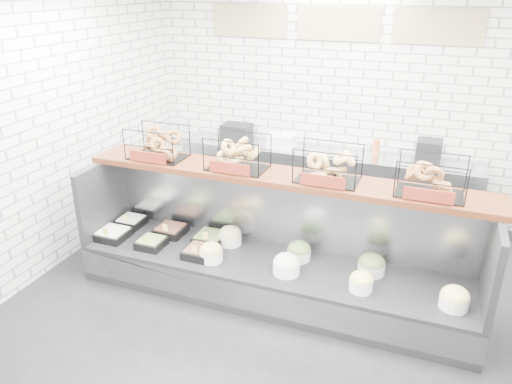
% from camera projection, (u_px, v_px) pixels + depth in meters
% --- Properties ---
extents(ground, '(5.50, 5.50, 0.00)m').
position_uv_depth(ground, '(262.00, 311.00, 4.92)').
color(ground, black).
rests_on(ground, ground).
extents(room_shell, '(5.02, 5.51, 3.01)m').
position_uv_depth(room_shell, '(286.00, 91.00, 4.63)').
color(room_shell, white).
rests_on(room_shell, ground).
extents(display_case, '(4.00, 0.90, 1.20)m').
position_uv_depth(display_case, '(273.00, 265.00, 5.09)').
color(display_case, black).
rests_on(display_case, ground).
extents(bagel_shelf, '(4.10, 0.50, 0.40)m').
position_uv_depth(bagel_shelf, '(281.00, 163.00, 4.83)').
color(bagel_shelf, '#3D190D').
rests_on(bagel_shelf, display_case).
extents(prep_counter, '(4.00, 0.60, 1.20)m').
position_uv_depth(prep_counter, '(323.00, 181.00, 6.83)').
color(prep_counter, '#93969B').
rests_on(prep_counter, ground).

